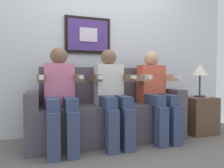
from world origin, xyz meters
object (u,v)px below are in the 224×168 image
person_on_left (60,93)px  spare_remote_on_table (205,96)px  couch (107,115)px  side_table_right (198,115)px  person_in_middle (112,92)px  person_on_right (156,91)px  table_lamp (200,71)px

person_on_left → spare_remote_on_table: 1.96m
couch → side_table_right: bearing=-4.7°
person_on_left → person_in_middle: bearing=0.0°
couch → person_on_right: size_ratio=1.69×
person_in_middle → table_lamp: size_ratio=2.41×
side_table_right → spare_remote_on_table: bearing=-19.8°
table_lamp → spare_remote_on_table: (0.06, -0.04, -0.35)m
couch → side_table_right: couch is taller
side_table_right → table_lamp: 0.61m
person_in_middle → person_on_right: 0.58m
person_in_middle → spare_remote_on_table: person_in_middle is taller
person_on_left → spare_remote_on_table: size_ratio=8.54×
person_on_left → table_lamp: bearing=2.1°
person_in_middle → side_table_right: (1.29, 0.06, -0.36)m
person_in_middle → person_on_right: (0.58, 0.00, 0.00)m
person_in_middle → table_lamp: (1.32, 0.07, 0.25)m
spare_remote_on_table → person_on_left: bearing=-179.1°
person_on_right → side_table_right: person_on_right is taller
person_on_left → person_in_middle: size_ratio=1.00×
couch → table_lamp: (1.32, -0.10, 0.55)m
person_in_middle → spare_remote_on_table: bearing=1.2°
person_on_right → table_lamp: (0.74, 0.07, 0.25)m
person_in_middle → side_table_right: bearing=2.7°
person_in_middle → couch: bearing=90.0°
person_on_right → spare_remote_on_table: bearing=2.1°
person_on_right → spare_remote_on_table: size_ratio=8.54×
spare_remote_on_table → person_in_middle: bearing=-178.8°
person_in_middle → spare_remote_on_table: (1.38, 0.03, -0.10)m
person_on_right → spare_remote_on_table: person_on_right is taller
couch → person_in_middle: 0.34m
person_on_left → side_table_right: person_on_left is taller
spare_remote_on_table → couch: bearing=174.3°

